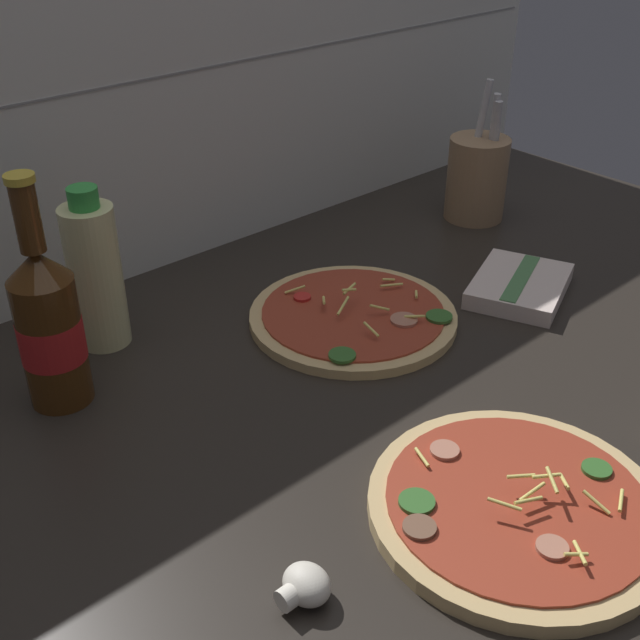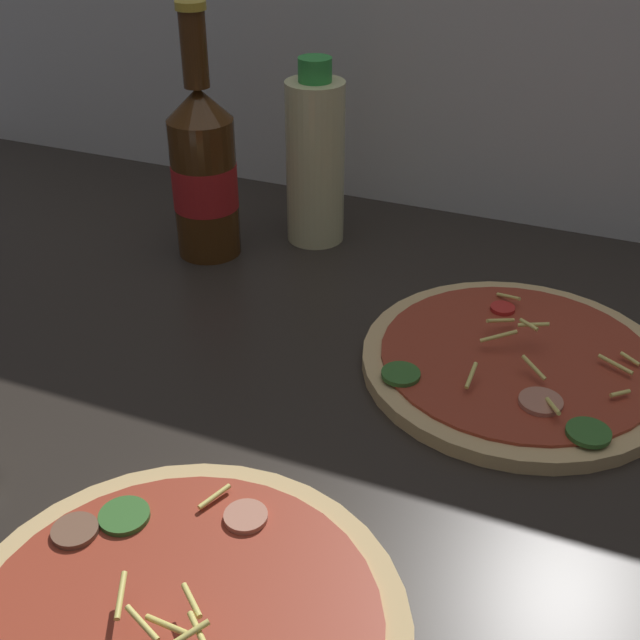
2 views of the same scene
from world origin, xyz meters
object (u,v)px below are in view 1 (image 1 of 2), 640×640
mushroom_left (305,586)px  utensil_crock (477,177)px  dish_towel (519,286)px  pizza_near (516,506)px  pizza_far (353,316)px  beer_bottle (49,325)px  oil_bottle (95,274)px

mushroom_left → utensil_crock: 84.36cm
dish_towel → pizza_near: bearing=-144.5°
pizza_far → mushroom_left: bearing=-139.2°
beer_bottle → utensil_crock: (75.38, 1.26, -2.55)cm
pizza_far → beer_bottle: bearing=164.7°
beer_bottle → oil_bottle: 12.38cm
oil_bottle → pizza_near: bearing=-75.9°
pizza_near → beer_bottle: beer_bottle is taller
beer_bottle → mushroom_left: (1.86, -39.73, -8.11)cm
beer_bottle → dish_towel: size_ratio=1.41×
mushroom_left → utensil_crock: utensil_crock is taller
oil_bottle → dish_towel: size_ratio=1.09×
pizza_near → utensil_crock: utensil_crock is taller
mushroom_left → dish_towel: bearing=19.1°
pizza_near → oil_bottle: bearing=104.1°
beer_bottle → utensil_crock: 75.44cm
mushroom_left → dish_towel: mushroom_left is taller
oil_bottle → mushroom_left: bearing=-99.4°
beer_bottle → utensil_crock: beer_bottle is taller
oil_bottle → mushroom_left: (-7.83, -47.44, -7.93)cm
mushroom_left → dish_towel: 60.38cm
oil_bottle → pizza_far: bearing=-33.5°
dish_towel → beer_bottle: bearing=161.3°
beer_bottle → utensil_crock: size_ratio=1.18×
mushroom_left → utensil_crock: bearing=29.1°
pizza_far → beer_bottle: 38.71cm
beer_bottle → dish_towel: bearing=-18.7°
utensil_crock → dish_towel: utensil_crock is taller
oil_bottle → mushroom_left: oil_bottle is taller
mushroom_left → pizza_far: bearing=40.8°
utensil_crock → dish_towel: bearing=-127.8°
pizza_far → dish_towel: bearing=-23.9°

